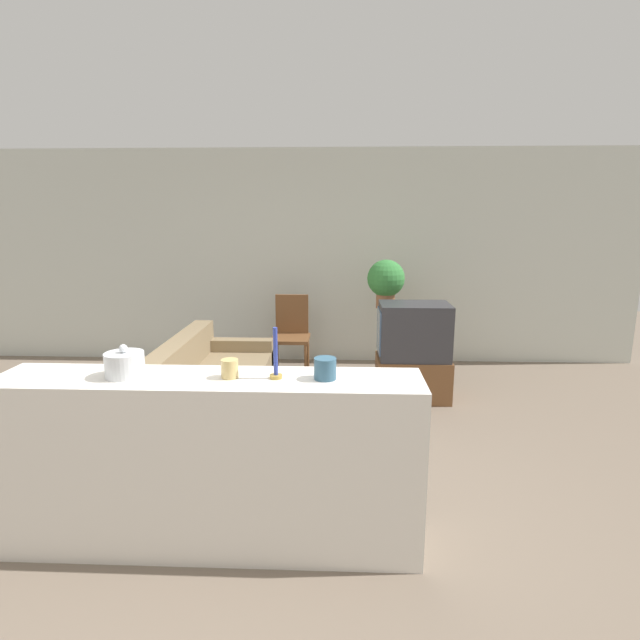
{
  "coord_description": "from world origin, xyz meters",
  "views": [
    {
      "loc": [
        0.73,
        -2.98,
        1.91
      ],
      "look_at": [
        0.52,
        1.95,
        0.85
      ],
      "focal_mm": 28.0,
      "sensor_mm": 36.0,
      "label": 1
    }
  ],
  "objects_px": {
    "television": "(414,331)",
    "decorative_bowl": "(125,364)",
    "wooden_chair": "(291,331)",
    "couch": "(212,390)",
    "potted_plant": "(386,280)"
  },
  "relations": [
    {
      "from": "television",
      "to": "decorative_bowl",
      "type": "xyz_separation_m",
      "value": [
        -1.94,
        -2.44,
        0.37
      ]
    },
    {
      "from": "television",
      "to": "wooden_chair",
      "type": "distance_m",
      "value": 1.54
    },
    {
      "from": "couch",
      "to": "wooden_chair",
      "type": "xyz_separation_m",
      "value": [
        0.63,
        1.34,
        0.26
      ]
    },
    {
      "from": "potted_plant",
      "to": "decorative_bowl",
      "type": "height_order",
      "value": "potted_plant"
    },
    {
      "from": "wooden_chair",
      "to": "potted_plant",
      "type": "bearing_deg",
      "value": -3.67
    },
    {
      "from": "couch",
      "to": "wooden_chair",
      "type": "bearing_deg",
      "value": 64.83
    },
    {
      "from": "television",
      "to": "wooden_chair",
      "type": "height_order",
      "value": "television"
    },
    {
      "from": "couch",
      "to": "television",
      "type": "bearing_deg",
      "value": 16.91
    },
    {
      "from": "couch",
      "to": "decorative_bowl",
      "type": "height_order",
      "value": "decorative_bowl"
    },
    {
      "from": "wooden_chair",
      "to": "potted_plant",
      "type": "relative_size",
      "value": 1.7
    },
    {
      "from": "couch",
      "to": "television",
      "type": "height_order",
      "value": "television"
    },
    {
      "from": "wooden_chair",
      "to": "potted_plant",
      "type": "xyz_separation_m",
      "value": [
        1.1,
        -0.07,
        0.63
      ]
    },
    {
      "from": "decorative_bowl",
      "to": "couch",
      "type": "bearing_deg",
      "value": 90.85
    },
    {
      "from": "decorative_bowl",
      "to": "television",
      "type": "bearing_deg",
      "value": 51.54
    },
    {
      "from": "potted_plant",
      "to": "wooden_chair",
      "type": "bearing_deg",
      "value": 176.33
    }
  ]
}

